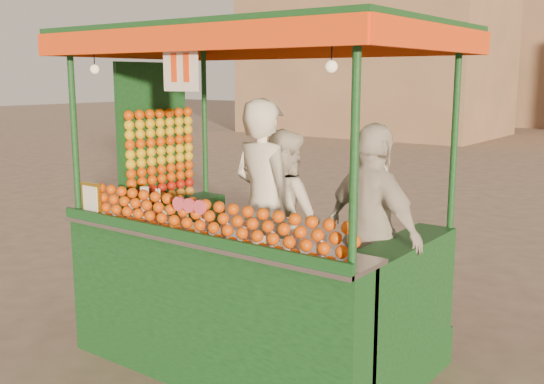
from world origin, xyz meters
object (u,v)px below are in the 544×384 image
Objects in this scene: juice_cart at (241,257)px; vendor_middle at (285,215)px; vendor_right at (372,234)px; vendor_left at (264,207)px.

vendor_middle is (-0.06, 0.70, 0.21)m from juice_cart.
juice_cart is 1.09m from vendor_right.
vendor_right is (0.99, 0.35, 0.27)m from juice_cart.
juice_cart reaches higher than vendor_right.
vendor_right is at bearing -170.98° from vendor_left.
juice_cart is 0.74m from vendor_middle.
juice_cart is at bearing 39.55° from vendor_right.
vendor_middle is at bearing 95.25° from juice_cart.
vendor_left is (-0.03, 0.36, 0.35)m from juice_cart.
vendor_middle is 0.93× the size of vendor_right.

